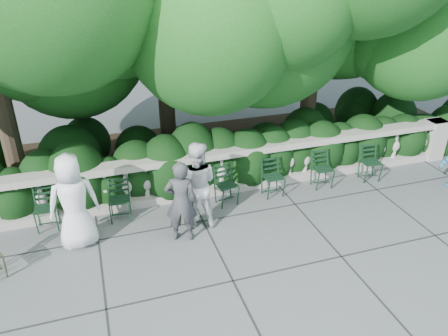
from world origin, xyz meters
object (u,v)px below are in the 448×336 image
object	(u,v)px
chair_b	(122,223)
chair_f	(275,198)
person_businessman	(74,202)
person_woman_grey	(181,202)
chair_e	(371,182)
chair_c	(230,207)
person_casual_man	(196,184)
chair_d	(324,189)
chair_a	(49,232)

from	to	relation	value
chair_b	chair_f	bearing A→B (deg)	6.11
chair_b	person_businessman	bearing A→B (deg)	-143.72
person_woman_grey	chair_e	bearing A→B (deg)	-153.97
person_businessman	person_woman_grey	bearing A→B (deg)	161.43
chair_b	person_businessman	distance (m)	1.25
chair_e	chair_c	bearing A→B (deg)	-173.76
person_businessman	chair_f	bearing A→B (deg)	179.24
chair_c	person_woman_grey	size ratio (longest dim) A/B	0.53
person_businessman	person_casual_man	size ratio (longest dim) A/B	1.04
person_businessman	person_woman_grey	xyz separation A→B (m)	(1.80, -0.40, -0.10)
chair_f	person_businessman	size ratio (longest dim) A/B	0.47
chair_c	chair_f	xyz separation A→B (m)	(1.04, 0.02, 0.00)
chair_c	chair_e	distance (m)	3.41
chair_b	person_casual_man	size ratio (longest dim) A/B	0.49
chair_f	person_woman_grey	world-z (taller)	person_woman_grey
chair_d	chair_e	bearing A→B (deg)	1.02
chair_f	person_businessman	world-z (taller)	person_businessman
chair_c	chair_f	bearing A→B (deg)	-8.31
chair_a	chair_d	xyz separation A→B (m)	(5.75, -0.16, 0.00)
chair_b	person_casual_man	world-z (taller)	person_casual_man
chair_e	person_casual_man	xyz separation A→B (m)	(-4.19, -0.33, 0.85)
chair_c	person_woman_grey	xyz separation A→B (m)	(-1.17, -0.75, 0.79)
chair_c	person_businessman	xyz separation A→B (m)	(-2.97, -0.35, 0.89)
person_casual_man	chair_e	bearing A→B (deg)	-158.08
chair_b	person_woman_grey	bearing A→B (deg)	-31.64
chair_a	chair_c	size ratio (longest dim) A/B	1.00
chair_a	chair_e	size ratio (longest dim) A/B	1.00
chair_c	chair_d	xyz separation A→B (m)	(2.21, 0.04, 0.00)
chair_c	chair_d	distance (m)	2.21
chair_f	chair_c	bearing A→B (deg)	178.67
chair_a	chair_d	size ratio (longest dim) A/B	1.00
chair_c	person_casual_man	bearing A→B (deg)	-165.85
person_woman_grey	person_businessman	bearing A→B (deg)	4.36
chair_d	person_businessman	size ratio (longest dim) A/B	0.47
chair_c	chair_e	bearing A→B (deg)	-9.77
person_woman_grey	person_casual_man	bearing A→B (deg)	-116.86
person_woman_grey	chair_a	bearing A→B (deg)	-4.84
person_casual_man	person_woman_grey	bearing A→B (deg)	63.63
chair_d	chair_c	bearing A→B (deg)	-175.70
chair_e	person_businessman	bearing A→B (deg)	-170.56
chair_c	chair_d	bearing A→B (deg)	-8.61
chair_d	person_casual_man	world-z (taller)	person_casual_man
chair_e	chair_f	xyz separation A→B (m)	(-2.37, 0.04, 0.00)
chair_b	chair_f	world-z (taller)	same
chair_b	chair_c	xyz separation A→B (m)	(2.20, -0.08, 0.00)
person_businessman	chair_a	bearing A→B (deg)	-49.84
person_businessman	person_casual_man	bearing A→B (deg)	174.03
chair_d	chair_e	distance (m)	1.19
chair_a	chair_d	distance (m)	5.75
chair_f	person_casual_man	xyz separation A→B (m)	(-1.82, -0.37, 0.85)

